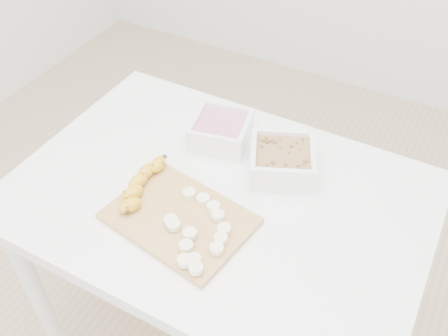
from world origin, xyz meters
The scene contains 6 objects.
table centered at (0.00, 0.00, 0.65)m, with size 1.00×0.70×0.75m.
bowl_yogurt centered at (-0.09, 0.18, 0.79)m, with size 0.18×0.18×0.07m.
bowl_granola centered at (0.10, 0.14, 0.79)m, with size 0.21×0.21×0.07m.
cutting_board centered at (-0.04, -0.12, 0.76)m, with size 0.32×0.23×0.01m, color tan.
banana centered at (-0.16, -0.09, 0.78)m, with size 0.05×0.19×0.03m, color gold, non-canonical shape.
banana_slices centered at (0.03, -0.14, 0.77)m, with size 0.17×0.21×0.02m.
Camera 1 is at (0.41, -0.73, 1.63)m, focal length 40.00 mm.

